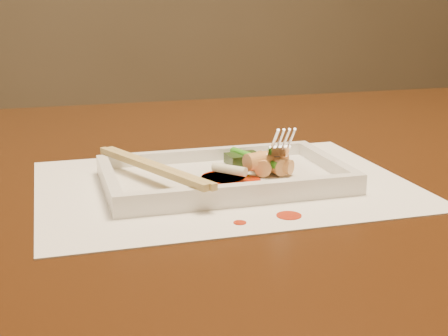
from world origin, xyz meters
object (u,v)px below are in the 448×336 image
object	(u,v)px
chopstick_a	(149,167)
fork	(280,104)
table	(243,231)
plate_base	(224,180)
placemat	(224,184)

from	to	relation	value
chopstick_a	fork	distance (m)	0.16
table	fork	bearing A→B (deg)	-82.62
plate_base	chopstick_a	world-z (taller)	chopstick_a
table	placemat	world-z (taller)	placemat
table	chopstick_a	world-z (taller)	chopstick_a
placemat	fork	xyz separation A→B (m)	(0.07, 0.02, 0.08)
plate_base	placemat	bearing A→B (deg)	-63.43
table	fork	size ratio (longest dim) A/B	10.00
table	placemat	distance (m)	0.16
table	plate_base	bearing A→B (deg)	-118.34
chopstick_a	plate_base	bearing A→B (deg)	0.00
chopstick_a	placemat	bearing A→B (deg)	-0.00
fork	plate_base	bearing A→B (deg)	-165.58
placemat	fork	world-z (taller)	fork
table	plate_base	xyz separation A→B (m)	(-0.06, -0.11, 0.11)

